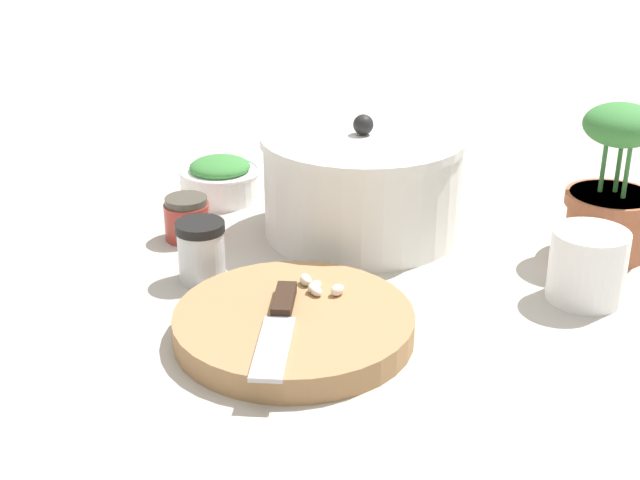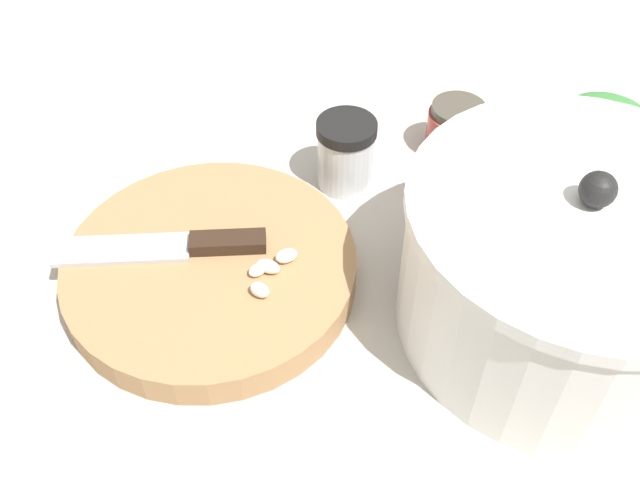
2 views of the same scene
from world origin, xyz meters
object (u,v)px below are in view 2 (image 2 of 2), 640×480
Objects in this scene: cutting_board at (211,269)px; chef_knife at (174,246)px; herb_bowl at (602,134)px; stock_pot at (569,266)px; garlic_cloves at (269,270)px; spice_jar at (346,153)px; honey_jar at (455,130)px.

chef_knife reaches higher than cutting_board.
stock_pot reaches higher than herb_bowl.
garlic_cloves is 0.51× the size of herb_bowl.
chef_knife is at bearing -80.18° from garlic_cloves.
spice_jar is 0.26m from stock_pot.
spice_jar is at bearing -107.58° from stock_pot.
garlic_cloves is at bearing -14.01° from honey_jar.
spice_jar is at bearing -52.62° from herb_bowl.
spice_jar reaches higher than honey_jar.
chef_knife is at bearing -40.24° from herb_bowl.
garlic_cloves is at bearing -111.98° from chef_knife.
chef_knife is 0.64× the size of stock_pot.
cutting_board is at bearing -24.03° from honey_jar.
spice_jar is (0.17, -0.22, 0.01)m from herb_bowl.
cutting_board is 0.19m from spice_jar.
spice_jar is at bearing -175.84° from garlic_cloves.
cutting_board is 0.31m from stock_pot.
cutting_board is at bearing -70.18° from stock_pot.
honey_jar is (-0.29, 0.13, 0.01)m from cutting_board.
garlic_cloves is 0.29m from honey_jar.
honey_jar is (-0.29, 0.16, -0.01)m from chef_knife.
herb_bowl is (-0.34, 0.21, -0.01)m from garlic_cloves.
herb_bowl is at bearing -72.05° from chef_knife.
cutting_board is 0.31m from honey_jar.
herb_bowl is 0.16m from honey_jar.
spice_jar is at bearing -38.06° from honey_jar.
chef_knife is at bearing -23.09° from spice_jar.
garlic_cloves reaches higher than cutting_board.
cutting_board is 0.45m from herb_bowl.
honey_jar is at bearing -138.13° from stock_pot.
chef_knife is at bearing -71.12° from stock_pot.
cutting_board is at bearing -111.20° from chef_knife.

